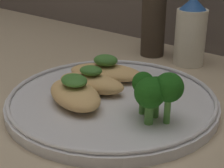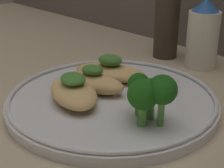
{
  "view_description": "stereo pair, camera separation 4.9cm",
  "coord_description": "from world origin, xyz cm",
  "px_view_note": "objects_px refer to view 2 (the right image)",
  "views": [
    {
      "loc": [
        29.35,
        -34.18,
        22.55
      ],
      "look_at": [
        0.0,
        0.0,
        3.4
      ],
      "focal_mm": 55.0,
      "sensor_mm": 36.0,
      "label": 1
    },
    {
      "loc": [
        32.88,
        -30.8,
        22.55
      ],
      "look_at": [
        0.0,
        0.0,
        3.4
      ],
      "focal_mm": 55.0,
      "sensor_mm": 36.0,
      "label": 2
    }
  ],
  "objects_px": {
    "sauce_bottle": "(203,35)",
    "plate": "(112,99)",
    "pepper_grinder": "(167,19)",
    "broccoli_bunch": "(150,92)"
  },
  "relations": [
    {
      "from": "broccoli_bunch",
      "to": "sauce_bottle",
      "type": "height_order",
      "value": "sauce_bottle"
    },
    {
      "from": "sauce_bottle",
      "to": "pepper_grinder",
      "type": "height_order",
      "value": "pepper_grinder"
    },
    {
      "from": "broccoli_bunch",
      "to": "sauce_bottle",
      "type": "relative_size",
      "value": 0.55
    },
    {
      "from": "sauce_bottle",
      "to": "pepper_grinder",
      "type": "bearing_deg",
      "value": 180.0
    },
    {
      "from": "broccoli_bunch",
      "to": "pepper_grinder",
      "type": "bearing_deg",
      "value": 124.91
    },
    {
      "from": "plate",
      "to": "pepper_grinder",
      "type": "distance_m",
      "value": 0.26
    },
    {
      "from": "sauce_bottle",
      "to": "plate",
      "type": "bearing_deg",
      "value": -88.53
    },
    {
      "from": "broccoli_bunch",
      "to": "sauce_bottle",
      "type": "bearing_deg",
      "value": 109.93
    },
    {
      "from": "plate",
      "to": "broccoli_bunch",
      "type": "height_order",
      "value": "broccoli_bunch"
    },
    {
      "from": "broccoli_bunch",
      "to": "pepper_grinder",
      "type": "relative_size",
      "value": 0.41
    }
  ]
}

